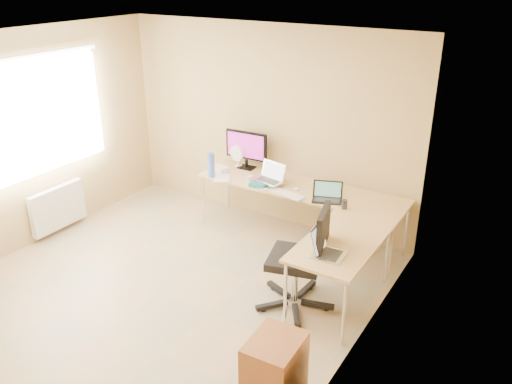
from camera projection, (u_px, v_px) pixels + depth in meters
The scene contains 25 objects.
floor at pixel (159, 293), 5.63m from camera, with size 4.50×4.50×0.00m, color tan.
ceiling at pixel (137, 44), 4.58m from camera, with size 4.50×4.50×0.00m, color white.
wall_back at pixel (266, 125), 6.86m from camera, with size 4.50×4.50×0.00m, color tan.
wall_left at pixel (14, 145), 6.11m from camera, with size 4.50×4.50×0.00m, color tan.
wall_right at pixel (351, 235), 4.10m from camera, with size 4.50×4.50×0.00m, color tan.
desk_main at pixel (299, 214), 6.58m from camera, with size 2.65×0.70×0.73m, color tan.
desk_return at pixel (339, 272), 5.33m from camera, with size 0.70×1.30×0.73m, color tan.
monitor at pixel (246, 150), 6.92m from camera, with size 0.60×0.19×0.51m, color black.
book_stack at pixel (261, 183), 6.49m from camera, with size 0.21×0.28×0.05m, color #135F5B.
laptop_center at pixel (269, 173), 6.42m from camera, with size 0.36×0.27×0.23m, color #B8B8B8.
laptop_black at pixel (327, 192), 6.01m from camera, with size 0.34×0.25×0.22m, color black.
keyboard at pixel (286, 194), 6.21m from camera, with size 0.47×0.13×0.02m, color silver.
mouse at pixel (296, 189), 6.33m from camera, with size 0.09×0.06×0.03m, color white.
mug at pixel (249, 179), 6.55m from camera, with size 0.09×0.09×0.09m, color white.
cd_stack at pixel (265, 188), 6.35m from camera, with size 0.11×0.11×0.03m, color silver.
water_bottle at pixel (211, 165), 6.67m from camera, with size 0.09×0.09×0.32m, color #4A6BD4.
papers at pixel (222, 178), 6.69m from camera, with size 0.19×0.28×0.01m, color white.
white_box at pixel (220, 169), 6.88m from camera, with size 0.20×0.14×0.07m, color white.
desk_fan at pixel (239, 157), 7.03m from camera, with size 0.22×0.22×0.28m, color white.
black_cup at pixel (344, 204), 5.84m from camera, with size 0.06×0.06×0.11m, color black.
laptop_return at pixel (330, 245), 4.87m from camera, with size 0.28×0.35×0.23m, color silver.
office_chair at pixel (295, 263), 5.24m from camera, with size 0.68×0.68×1.13m, color black.
cabinet at pixel (275, 374), 4.01m from camera, with size 0.37×0.46×0.64m, color brown.
radiator at pixel (58, 208), 6.77m from camera, with size 0.09×0.80×0.55m, color white.
window at pixel (42, 117), 6.30m from camera, with size 0.10×1.80×1.40m, color white.
Camera 1 is at (3.36, -3.48, 3.25)m, focal length 36.76 mm.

